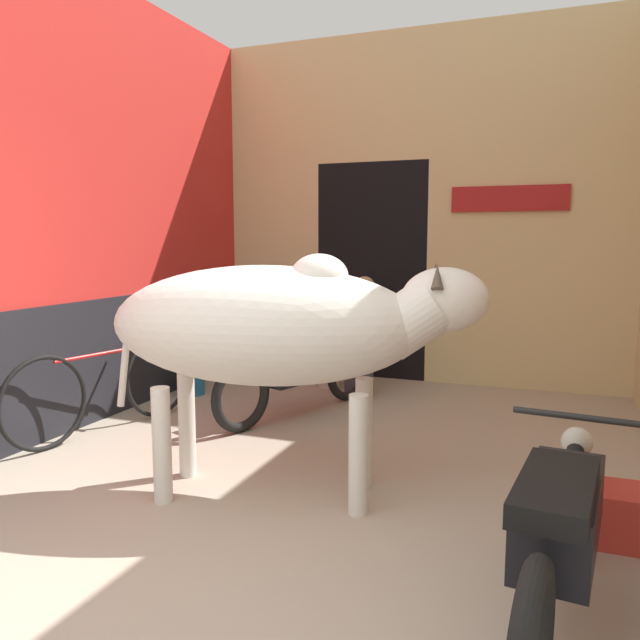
{
  "coord_description": "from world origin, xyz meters",
  "views": [
    {
      "loc": [
        1.46,
        -1.77,
        1.55
      ],
      "look_at": [
        -0.06,
        2.19,
        0.99
      ],
      "focal_mm": 35.0,
      "sensor_mm": 36.0,
      "label": 1
    }
  ],
  "objects_px": {
    "shopkeeper_seated": "(363,332)",
    "crate": "(616,515)",
    "cow": "(279,326)",
    "motorcycle_near": "(560,524)",
    "bucket": "(191,381)",
    "bicycle": "(107,387)",
    "plastic_stool": "(328,365)",
    "motorcycle_far": "(299,370)"
  },
  "relations": [
    {
      "from": "shopkeeper_seated",
      "to": "crate",
      "type": "bearing_deg",
      "value": -49.56
    },
    {
      "from": "cow",
      "to": "motorcycle_near",
      "type": "xyz_separation_m",
      "value": [
        1.58,
        -0.75,
        -0.62
      ]
    },
    {
      "from": "cow",
      "to": "bucket",
      "type": "relative_size",
      "value": 8.78
    },
    {
      "from": "shopkeeper_seated",
      "to": "bucket",
      "type": "distance_m",
      "value": 1.78
    },
    {
      "from": "crate",
      "to": "bucket",
      "type": "bearing_deg",
      "value": 153.67
    },
    {
      "from": "crate",
      "to": "motorcycle_near",
      "type": "bearing_deg",
      "value": -108.71
    },
    {
      "from": "motorcycle_near",
      "to": "bicycle",
      "type": "distance_m",
      "value": 3.66
    },
    {
      "from": "plastic_stool",
      "to": "shopkeeper_seated",
      "type": "bearing_deg",
      "value": -15.88
    },
    {
      "from": "cow",
      "to": "motorcycle_far",
      "type": "distance_m",
      "value": 1.84
    },
    {
      "from": "cow",
      "to": "bucket",
      "type": "bearing_deg",
      "value": 134.04
    },
    {
      "from": "cow",
      "to": "motorcycle_far",
      "type": "xyz_separation_m",
      "value": [
        -0.56,
        1.63,
        -0.63
      ]
    },
    {
      "from": "motorcycle_near",
      "to": "motorcycle_far",
      "type": "distance_m",
      "value": 3.2
    },
    {
      "from": "shopkeeper_seated",
      "to": "plastic_stool",
      "type": "xyz_separation_m",
      "value": [
        -0.41,
        0.12,
        -0.39
      ]
    },
    {
      "from": "cow",
      "to": "bicycle",
      "type": "bearing_deg",
      "value": 160.8
    },
    {
      "from": "bucket",
      "to": "crate",
      "type": "bearing_deg",
      "value": -26.33
    },
    {
      "from": "cow",
      "to": "shopkeeper_seated",
      "type": "distance_m",
      "value": 2.63
    },
    {
      "from": "motorcycle_far",
      "to": "motorcycle_near",
      "type": "bearing_deg",
      "value": -48.07
    },
    {
      "from": "cow",
      "to": "plastic_stool",
      "type": "height_order",
      "value": "cow"
    },
    {
      "from": "motorcycle_far",
      "to": "bucket",
      "type": "distance_m",
      "value": 1.35
    },
    {
      "from": "crate",
      "to": "bucket",
      "type": "xyz_separation_m",
      "value": [
        -3.72,
        1.84,
        -0.01
      ]
    },
    {
      "from": "motorcycle_far",
      "to": "bucket",
      "type": "xyz_separation_m",
      "value": [
        -1.29,
        0.29,
        -0.28
      ]
    },
    {
      "from": "shopkeeper_seated",
      "to": "bucket",
      "type": "relative_size",
      "value": 4.51
    },
    {
      "from": "bicycle",
      "to": "crate",
      "type": "relative_size",
      "value": 4.0
    },
    {
      "from": "motorcycle_far",
      "to": "bucket",
      "type": "relative_size",
      "value": 7.03
    },
    {
      "from": "cow",
      "to": "crate",
      "type": "relative_size",
      "value": 5.19
    },
    {
      "from": "crate",
      "to": "motorcycle_far",
      "type": "bearing_deg",
      "value": 147.4
    },
    {
      "from": "motorcycle_far",
      "to": "plastic_stool",
      "type": "xyz_separation_m",
      "value": [
        -0.12,
        1.07,
        -0.17
      ]
    },
    {
      "from": "motorcycle_far",
      "to": "plastic_stool",
      "type": "bearing_deg",
      "value": 96.53
    },
    {
      "from": "motorcycle_far",
      "to": "plastic_stool",
      "type": "distance_m",
      "value": 1.09
    },
    {
      "from": "motorcycle_near",
      "to": "crate",
      "type": "relative_size",
      "value": 4.63
    },
    {
      "from": "bicycle",
      "to": "crate",
      "type": "distance_m",
      "value": 3.72
    },
    {
      "from": "motorcycle_near",
      "to": "shopkeeper_seated",
      "type": "height_order",
      "value": "shopkeeper_seated"
    },
    {
      "from": "shopkeeper_seated",
      "to": "motorcycle_far",
      "type": "bearing_deg",
      "value": -106.57
    },
    {
      "from": "cow",
      "to": "bucket",
      "type": "xyz_separation_m",
      "value": [
        -1.86,
        1.92,
        -0.9
      ]
    },
    {
      "from": "motorcycle_near",
      "to": "motorcycle_far",
      "type": "xyz_separation_m",
      "value": [
        -2.14,
        2.38,
        -0.01
      ]
    },
    {
      "from": "motorcycle_near",
      "to": "bicycle",
      "type": "height_order",
      "value": "bicycle"
    },
    {
      "from": "cow",
      "to": "shopkeeper_seated",
      "type": "relative_size",
      "value": 1.94
    },
    {
      "from": "bicycle",
      "to": "motorcycle_far",
      "type": "bearing_deg",
      "value": 38.56
    },
    {
      "from": "plastic_stool",
      "to": "crate",
      "type": "height_order",
      "value": "plastic_stool"
    },
    {
      "from": "shopkeeper_seated",
      "to": "bicycle",
      "type": "bearing_deg",
      "value": -128.16
    },
    {
      "from": "plastic_stool",
      "to": "bucket",
      "type": "relative_size",
      "value": 1.66
    },
    {
      "from": "cow",
      "to": "crate",
      "type": "height_order",
      "value": "cow"
    }
  ]
}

